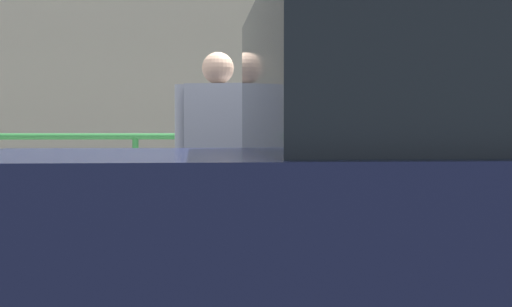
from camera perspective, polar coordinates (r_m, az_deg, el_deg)
sidewalk_curb at (r=5.43m, az=0.59°, el=-10.20°), size 36.00×2.70×0.15m
parking_meter at (r=4.31m, az=3.94°, el=1.32°), size 0.18×0.19×1.39m
pedestrian_at_meter at (r=4.40m, az=-3.28°, el=-0.28°), size 0.65×0.39×1.59m
parked_sedan_navy at (r=3.01m, az=19.45°, el=-4.56°), size 4.63×1.89×1.76m
background_railing at (r=6.51m, az=-0.74°, el=-0.84°), size 24.06×0.06×1.05m
backdrop_wall at (r=9.63m, az=-2.67°, el=4.18°), size 32.00×0.50×3.21m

